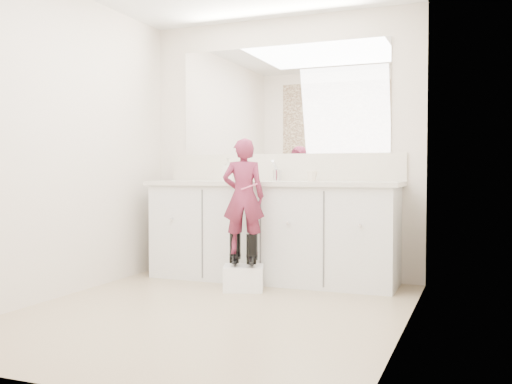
% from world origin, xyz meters
% --- Properties ---
extents(floor, '(3.00, 3.00, 0.00)m').
position_xyz_m(floor, '(0.00, 0.00, 0.00)').
color(floor, '#927B5F').
rests_on(floor, ground).
extents(wall_back, '(2.60, 0.00, 2.60)m').
position_xyz_m(wall_back, '(0.00, 1.50, 1.20)').
color(wall_back, beige).
rests_on(wall_back, floor).
extents(wall_front, '(2.60, 0.00, 2.60)m').
position_xyz_m(wall_front, '(0.00, -1.50, 1.20)').
color(wall_front, beige).
rests_on(wall_front, floor).
extents(wall_left, '(0.00, 3.00, 3.00)m').
position_xyz_m(wall_left, '(-1.30, 0.00, 1.20)').
color(wall_left, beige).
rests_on(wall_left, floor).
extents(wall_right, '(0.00, 3.00, 3.00)m').
position_xyz_m(wall_right, '(1.30, 0.00, 1.20)').
color(wall_right, beige).
rests_on(wall_right, floor).
extents(vanity_cabinet, '(2.20, 0.55, 0.85)m').
position_xyz_m(vanity_cabinet, '(0.00, 1.23, 0.42)').
color(vanity_cabinet, silver).
rests_on(vanity_cabinet, floor).
extents(countertop, '(2.28, 0.58, 0.04)m').
position_xyz_m(countertop, '(0.00, 1.21, 0.87)').
color(countertop, beige).
rests_on(countertop, vanity_cabinet).
extents(backsplash, '(2.28, 0.03, 0.25)m').
position_xyz_m(backsplash, '(0.00, 1.49, 1.02)').
color(backsplash, beige).
rests_on(backsplash, countertop).
extents(mirror, '(2.00, 0.02, 1.00)m').
position_xyz_m(mirror, '(0.00, 1.49, 1.64)').
color(mirror, white).
rests_on(mirror, wall_back).
extents(dot_panel, '(2.00, 0.01, 1.20)m').
position_xyz_m(dot_panel, '(0.00, -1.49, 1.65)').
color(dot_panel, '#472819').
rests_on(dot_panel, wall_front).
extents(faucet, '(0.08, 0.08, 0.10)m').
position_xyz_m(faucet, '(0.00, 1.38, 0.94)').
color(faucet, silver).
rests_on(faucet, countertop).
extents(cup, '(0.13, 0.13, 0.09)m').
position_xyz_m(cup, '(0.36, 1.27, 0.94)').
color(cup, beige).
rests_on(cup, countertop).
extents(soap_bottle, '(0.11, 0.11, 0.21)m').
position_xyz_m(soap_bottle, '(-0.44, 1.26, 0.99)').
color(soap_bottle, beige).
rests_on(soap_bottle, countertop).
extents(step_stool, '(0.39, 0.36, 0.20)m').
position_xyz_m(step_stool, '(-0.07, 0.75, 0.10)').
color(step_stool, white).
rests_on(step_stool, floor).
extents(boot_left, '(0.15, 0.20, 0.27)m').
position_xyz_m(boot_left, '(-0.15, 0.75, 0.34)').
color(boot_left, black).
rests_on(boot_left, step_stool).
extents(boot_right, '(0.15, 0.20, 0.27)m').
position_xyz_m(boot_right, '(0.00, 0.75, 0.34)').
color(boot_right, black).
rests_on(boot_right, step_stool).
extents(toddler, '(0.40, 0.33, 0.94)m').
position_xyz_m(toddler, '(-0.07, 0.75, 0.77)').
color(toddler, '#B53760').
rests_on(toddler, step_stool).
extents(toothbrush, '(0.13, 0.06, 0.06)m').
position_xyz_m(toothbrush, '(-0.00, 0.70, 0.85)').
color(toothbrush, '#EA5B87').
rests_on(toothbrush, toddler).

